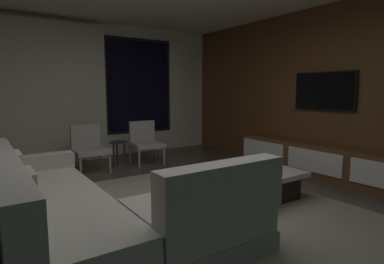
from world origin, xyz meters
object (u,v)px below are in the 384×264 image
object	(u,v)px
sectional_couch	(89,214)
coffee_table	(244,182)
side_stool	(119,146)
media_console	(325,162)
accent_chair_near_window	(145,140)
accent_chair_by_curtain	(88,146)
book_stack_on_coffee_table	(231,165)
mounted_tv	(324,91)

from	to	relation	value
sectional_couch	coffee_table	xyz separation A→B (m)	(2.02, 0.19, -0.10)
side_stool	media_console	xyz separation A→B (m)	(2.37, -2.51, -0.12)
sectional_couch	accent_chair_near_window	xyz separation A→B (m)	(1.82, 2.64, 0.14)
coffee_table	accent_chair_near_window	world-z (taller)	accent_chair_near_window
accent_chair_by_curtain	media_console	distance (m)	3.84
coffee_table	media_console	xyz separation A→B (m)	(1.64, -0.08, 0.06)
sectional_couch	side_stool	distance (m)	2.92
sectional_couch	coffee_table	size ratio (longest dim) A/B	2.16
accent_chair_by_curtain	book_stack_on_coffee_table	bearing A→B (deg)	-63.04
sectional_couch	accent_chair_by_curtain	world-z (taller)	sectional_couch
coffee_table	side_stool	distance (m)	2.54
sectional_couch	book_stack_on_coffee_table	xyz separation A→B (m)	(1.92, 0.33, 0.11)
book_stack_on_coffee_table	side_stool	xyz separation A→B (m)	(-0.63, 2.29, -0.02)
coffee_table	accent_chair_by_curtain	size ratio (longest dim) A/B	1.49
accent_chair_by_curtain	side_stool	xyz separation A→B (m)	(0.53, 0.01, -0.06)
book_stack_on_coffee_table	mounted_tv	world-z (taller)	mounted_tv
coffee_table	mounted_tv	bearing A→B (deg)	3.67
coffee_table	accent_chair_by_curtain	bearing A→B (deg)	117.49
accent_chair_near_window	accent_chair_by_curtain	xyz separation A→B (m)	(-1.06, -0.03, 0.00)
accent_chair_near_window	book_stack_on_coffee_table	bearing A→B (deg)	-87.47
book_stack_on_coffee_table	accent_chair_near_window	xyz separation A→B (m)	(-0.10, 2.31, 0.04)
accent_chair_by_curtain	media_console	size ratio (longest dim) A/B	0.25
media_console	sectional_couch	bearing A→B (deg)	-178.27
book_stack_on_coffee_table	accent_chair_near_window	size ratio (longest dim) A/B	0.38
coffee_table	mounted_tv	world-z (taller)	mounted_tv
book_stack_on_coffee_table	accent_chair_by_curtain	bearing A→B (deg)	116.96
book_stack_on_coffee_table	media_console	bearing A→B (deg)	-7.14
book_stack_on_coffee_table	accent_chair_near_window	bearing A→B (deg)	92.53
book_stack_on_coffee_table	mounted_tv	size ratio (longest dim) A/B	0.28
accent_chair_by_curtain	media_console	world-z (taller)	accent_chair_by_curtain
sectional_couch	side_stool	xyz separation A→B (m)	(1.29, 2.62, 0.08)
accent_chair_by_curtain	accent_chair_near_window	bearing A→B (deg)	1.44
accent_chair_near_window	media_console	world-z (taller)	accent_chair_near_window
accent_chair_near_window	mounted_tv	xyz separation A→B (m)	(2.02, -2.33, 0.92)
accent_chair_by_curtain	media_console	bearing A→B (deg)	-40.78
sectional_couch	media_console	xyz separation A→B (m)	(3.66, 0.11, -0.04)
sectional_couch	accent_chair_near_window	size ratio (longest dim) A/B	3.21
coffee_table	side_stool	world-z (taller)	side_stool
mounted_tv	accent_chair_near_window	bearing A→B (deg)	130.93
mounted_tv	accent_chair_by_curtain	bearing A→B (deg)	143.21
sectional_couch	coffee_table	distance (m)	2.03
accent_chair_near_window	accent_chair_by_curtain	size ratio (longest dim) A/B	1.00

